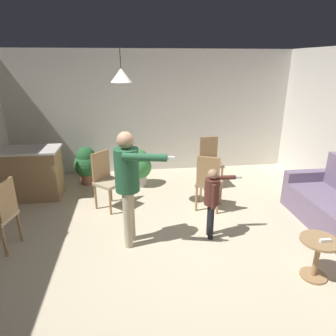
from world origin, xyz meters
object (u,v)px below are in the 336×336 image
Objects in this scene: person_child at (212,196)px; dining_chair_near_wall at (1,213)px; kitchen_counter at (27,174)px; side_table_by_couch at (317,254)px; potted_plant_corner at (87,164)px; dining_chair_centre_back at (210,160)px; potted_plant_by_wall at (139,166)px; dining_chair_by_counter at (209,181)px; spare_remote_on_table at (325,240)px; dining_chair_spare at (106,178)px; person_adult at (128,177)px.

person_child reaches higher than dining_chair_near_wall.
kitchen_counter reaches higher than side_table_by_couch.
dining_chair_centre_back is at bearing -8.88° from potted_plant_corner.
person_child is at bearing -29.96° from kitchen_counter.
potted_plant_by_wall reaches higher than side_table_by_couch.
dining_chair_by_counter is 2.67m from potted_plant_corner.
kitchen_counter is 4.97m from spare_remote_on_table.
potted_plant_corner is at bearing -134.75° from person_child.
dining_chair_near_wall is 1.71m from dining_chair_spare.
side_table_by_couch is 2.98m from dining_chair_centre_back.
person_adult is 1.62× the size of dining_chair_near_wall.
dining_chair_centre_back is (3.35, 1.84, 0.00)m from dining_chair_near_wall.
person_adult is 1.65m from dining_chair_by_counter.
kitchen_counter is at bearing -151.52° from potted_plant_corner.
dining_chair_centre_back is 2.17m from dining_chair_spare.
person_child is at bearing 103.86° from person_adult.
kitchen_counter is 2.12m from potted_plant_by_wall.
potted_plant_by_wall is (1.91, 1.99, -0.12)m from dining_chair_near_wall.
potted_plant_corner is at bearing 132.47° from side_table_by_couch.
side_table_by_couch is at bearing -57.59° from potted_plant_by_wall.
kitchen_counter is 2.65m from person_adult.
dining_chair_spare is 1.09m from potted_plant_by_wall.
potted_plant_corner is (-0.49, 1.14, -0.11)m from dining_chair_spare.
person_child is 1.06× the size of dining_chair_near_wall.
side_table_by_couch is 4.03m from dining_chair_near_wall.
person_child is 1.38× the size of potted_plant_by_wall.
dining_chair_spare is at bearing 15.92° from dining_chair_centre_back.
dining_chair_near_wall is (-1.71, 0.10, -0.46)m from person_adult.
side_table_by_couch is at bearing -34.35° from kitchen_counter.
potted_plant_corner is at bearing -113.87° from dining_chair_spare.
person_adult is 12.47× the size of spare_remote_on_table.
dining_chair_near_wall is 2.38m from potted_plant_corner.
dining_chair_near_wall is (-2.87, 0.08, -0.11)m from person_child.
dining_chair_centre_back is at bearing 99.44° from dining_chair_by_counter.
person_child is 1.48m from spare_remote_on_table.
potted_plant_by_wall is 5.92× the size of spare_remote_on_table.
dining_chair_by_counter is (1.34, 0.85, -0.46)m from person_adult.
dining_chair_by_counter reaches higher than potted_plant_corner.
spare_remote_on_table is (1.03, -1.06, -0.12)m from person_child.
kitchen_counter is 1.64× the size of potted_plant_by_wall.
person_adult is at bearing -85.40° from person_child.
kitchen_counter is 1.19× the size of person_child.
potted_plant_corner is at bearing 28.48° from kitchen_counter.
spare_remote_on_table is (3.07, -3.37, 0.10)m from potted_plant_corner.
potted_plant_corner is (0.83, 2.23, -0.11)m from dining_chair_near_wall.
dining_chair_near_wall is at bearing -87.83° from person_child.
person_child is 1.06× the size of dining_chair_by_counter.
dining_chair_by_counter is 2.08m from spare_remote_on_table.
dining_chair_spare is at bearing -21.51° from kitchen_counter.
side_table_by_couch is 3.66m from potted_plant_by_wall.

